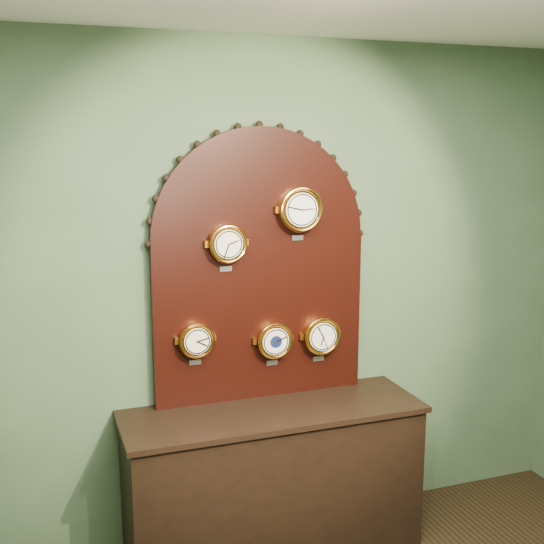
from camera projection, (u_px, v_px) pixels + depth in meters
name	position (u px, v px, depth m)	size (l,w,h in m)	color
wall_back	(257.00, 295.00, 3.86)	(4.00, 4.00, 0.00)	#425C3E
shop_counter	(273.00, 482.00, 3.81)	(1.60, 0.50, 0.80)	black
display_board	(260.00, 257.00, 3.77)	(1.26, 0.06, 1.53)	black
roman_clock	(227.00, 244.00, 3.63)	(0.21, 0.08, 0.26)	orange
arabic_clock	(300.00, 209.00, 3.73)	(0.25, 0.08, 0.30)	orange
hygrometer	(196.00, 340.00, 3.67)	(0.19, 0.08, 0.24)	orange
barometer	(274.00, 340.00, 3.82)	(0.21, 0.08, 0.26)	orange
tide_clock	(321.00, 336.00, 3.92)	(0.22, 0.08, 0.27)	orange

